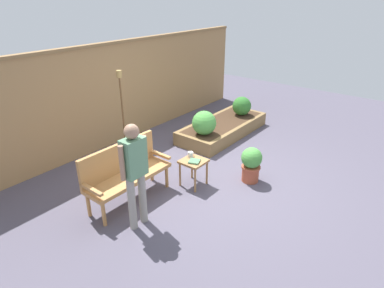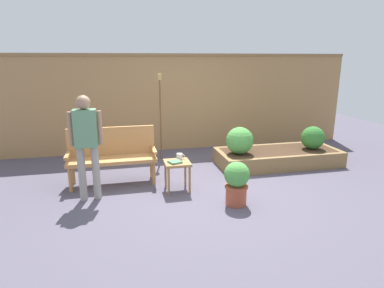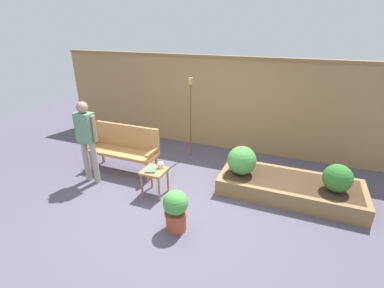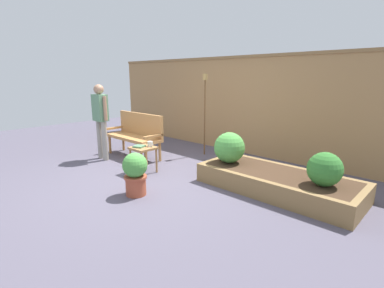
% 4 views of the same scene
% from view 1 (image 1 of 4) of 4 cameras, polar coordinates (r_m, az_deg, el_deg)
% --- Properties ---
extents(ground_plane, '(14.00, 14.00, 0.00)m').
position_cam_1_polar(ground_plane, '(5.97, 3.50, -5.90)').
color(ground_plane, '#514C5B').
extents(fence_back, '(8.40, 0.14, 2.16)m').
position_cam_1_polar(fence_back, '(7.21, -13.55, 8.47)').
color(fence_back, '#A37A4C').
rests_on(fence_back, ground_plane).
extents(garden_bench, '(1.44, 0.48, 0.94)m').
position_cam_1_polar(garden_bench, '(5.24, -11.70, -4.29)').
color(garden_bench, '#B77F47').
rests_on(garden_bench, ground_plane).
extents(side_table, '(0.40, 0.40, 0.48)m').
position_cam_1_polar(side_table, '(5.57, 0.27, -3.60)').
color(side_table, '#9E7042').
rests_on(side_table, ground_plane).
extents(cup_on_table, '(0.13, 0.10, 0.10)m').
position_cam_1_polar(cup_on_table, '(5.61, -0.24, -1.83)').
color(cup_on_table, silver).
rests_on(cup_on_table, side_table).
extents(book_on_table, '(0.23, 0.23, 0.03)m').
position_cam_1_polar(book_on_table, '(5.46, 0.41, -3.04)').
color(book_on_table, '#4C7A56').
rests_on(book_on_table, side_table).
extents(potted_boxwood, '(0.36, 0.36, 0.64)m').
position_cam_1_polar(potted_boxwood, '(5.80, 10.29, -3.33)').
color(potted_boxwood, '#A84C33').
rests_on(potted_boxwood, ground_plane).
extents(raised_planter_bed, '(2.40, 1.00, 0.30)m').
position_cam_1_polar(raised_planter_bed, '(7.73, 5.38, 2.80)').
color(raised_planter_bed, olive).
rests_on(raised_planter_bed, ground_plane).
extents(shrub_near_bench, '(0.51, 0.51, 0.51)m').
position_cam_1_polar(shrub_near_bench, '(6.89, 2.12, 3.69)').
color(shrub_near_bench, brown).
rests_on(shrub_near_bench, raised_planter_bed).
extents(shrub_far_corner, '(0.45, 0.45, 0.45)m').
position_cam_1_polar(shrub_far_corner, '(8.12, 8.67, 6.56)').
color(shrub_far_corner, brown).
rests_on(shrub_far_corner, raised_planter_bed).
extents(tiki_torch, '(0.10, 0.10, 1.77)m').
position_cam_1_polar(tiki_torch, '(6.36, -12.19, 7.47)').
color(tiki_torch, brown).
rests_on(tiki_torch, ground_plane).
extents(person_by_bench, '(0.47, 0.20, 1.56)m').
position_cam_1_polar(person_by_bench, '(4.44, -9.98, -4.12)').
color(person_by_bench, gray).
rests_on(person_by_bench, ground_plane).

